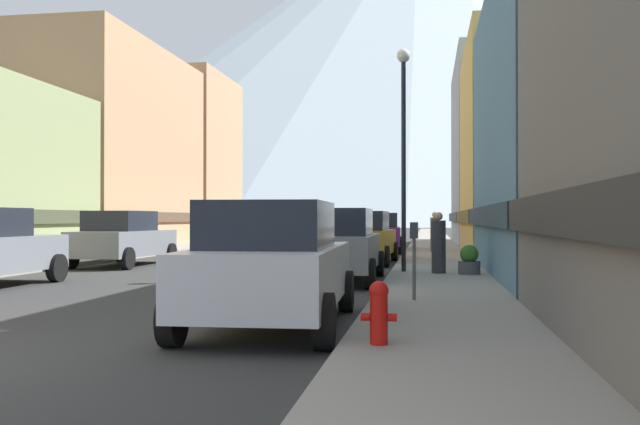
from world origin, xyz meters
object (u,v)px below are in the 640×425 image
pedestrian_1 (439,245)px  streetlamp_right (404,126)px  car_left_1 (123,238)px  parking_meter_near (414,249)px  car_right_3 (380,232)px  car_driving_0 (352,229)px  pedestrian_0 (435,233)px  potted_plant_0 (469,261)px  car_right_1 (337,245)px  car_right_2 (363,237)px  car_right_0 (272,264)px  fire_hydrant_near (379,311)px

pedestrian_1 → streetlamp_right: streetlamp_right is taller
car_left_1 → parking_meter_near: 13.10m
car_right_3 → car_driving_0: bearing=104.7°
pedestrian_0 → potted_plant_0: bearing=-86.2°
potted_plant_0 → car_right_1: bearing=-162.5°
streetlamp_right → car_right_3: bearing=96.9°
car_right_2 → car_right_3: same height
car_right_3 → car_right_0: bearing=-90.0°
car_right_1 → car_right_2: size_ratio=0.99×
car_right_1 → car_driving_0: 22.90m
car_right_2 → car_right_3: bearing=90.0°
pedestrian_1 → car_right_1: bearing=-153.9°
car_left_1 → car_right_1: 8.77m
car_right_0 → parking_meter_near: size_ratio=3.36×
car_right_3 → car_driving_0: 8.66m
car_right_0 → potted_plant_0: bearing=68.0°
potted_plant_0 → pedestrian_1: 0.86m
pedestrian_0 → pedestrian_1: pedestrian_0 is taller
car_right_0 → parking_meter_near: bearing=50.0°
car_right_1 → potted_plant_0: (3.20, 1.01, -0.42)m
fire_hydrant_near → car_right_3: bearing=94.1°
car_right_0 → fire_hydrant_near: (1.65, -1.87, -0.37)m
car_right_1 → potted_plant_0: car_right_1 is taller
car_right_1 → streetlamp_right: bearing=46.0°
car_right_1 → pedestrian_0: bearing=78.7°
car_right_1 → pedestrian_0: pedestrian_0 is taller
pedestrian_1 → streetlamp_right: size_ratio=0.26×
car_left_1 → pedestrian_0: (10.05, 7.93, 0.01)m
car_driving_0 → streetlamp_right: (3.75, -21.19, 3.09)m
car_driving_0 → streetlamp_right: size_ratio=0.75×
car_right_0 → car_right_2: same height
car_right_0 → streetlamp_right: bearing=79.7°
car_right_1 → streetlamp_right: 3.81m
potted_plant_0 → car_right_3: bearing=103.4°
car_right_3 → pedestrian_0: size_ratio=2.71×
car_driving_0 → potted_plant_0: (5.40, -21.79, -0.42)m
car_driving_0 → fire_hydrant_near: size_ratio=6.25×
car_right_0 → car_driving_0: 29.79m
car_right_2 → potted_plant_0: car_right_2 is taller
car_right_0 → car_left_1: bearing=124.0°
streetlamp_right → pedestrian_1: bearing=-24.4°
car_right_1 → car_driving_0: (-2.20, 22.80, 0.00)m
streetlamp_right → car_right_2: bearing=107.1°
pedestrian_0 → car_right_1: bearing=-101.3°
car_right_3 → pedestrian_0: pedestrian_0 is taller
car_left_1 → pedestrian_1: car_left_1 is taller
car_left_1 → car_right_3: bearing=52.9°
pedestrian_0 → pedestrian_1: (-0.00, -11.11, -0.05)m
car_left_1 → car_right_3: 12.60m
car_right_1 → car_right_2: bearing=90.0°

